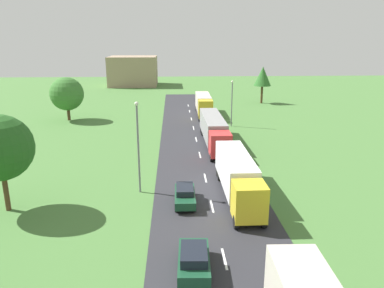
# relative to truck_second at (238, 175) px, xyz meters

# --- Properties ---
(road) EXTENTS (10.00, 140.00, 0.06)m
(road) POSITION_rel_truck_second_xyz_m (-2.43, -7.52, -2.08)
(road) COLOR #2B2B30
(road) RESTS_ON ground
(lane_marking_centre) EXTENTS (0.16, 119.28, 0.01)m
(lane_marking_centre) POSITION_rel_truck_second_xyz_m (-2.43, -12.15, -2.05)
(lane_marking_centre) COLOR white
(lane_marking_centre) RESTS_ON road
(truck_second) EXTENTS (2.54, 12.12, 3.57)m
(truck_second) POSITION_rel_truck_second_xyz_m (0.00, 0.00, 0.00)
(truck_second) COLOR yellow
(truck_second) RESTS_ON road
(truck_third) EXTENTS (2.62, 15.00, 3.58)m
(truck_third) POSITION_rel_truck_second_xyz_m (-0.27, 16.86, 0.01)
(truck_third) COLOR red
(truck_third) RESTS_ON road
(truck_fourth) EXTENTS (2.66, 11.81, 3.58)m
(truck_fourth) POSITION_rel_truck_second_xyz_m (-0.01, 36.39, 0.03)
(truck_fourth) COLOR yellow
(truck_fourth) RESTS_ON road
(car_third) EXTENTS (2.09, 4.28, 1.59)m
(car_third) POSITION_rel_truck_second_xyz_m (-4.47, -10.74, -1.23)
(car_third) COLOR #19472D
(car_third) RESTS_ON road
(car_fourth) EXTENTS (1.78, 4.28, 1.49)m
(car_fourth) POSITION_rel_truck_second_xyz_m (-4.70, -1.16, -1.27)
(car_fourth) COLOR #19472D
(car_fourth) RESTS_ON road
(lamppost_second) EXTENTS (0.36, 0.36, 8.46)m
(lamppost_second) POSITION_rel_truck_second_xyz_m (-8.77, 1.62, 2.60)
(lamppost_second) COLOR slate
(lamppost_second) RESTS_ON ground
(lamppost_third) EXTENTS (0.36, 0.36, 7.35)m
(lamppost_third) POSITION_rel_truck_second_xyz_m (3.76, 27.51, 2.03)
(lamppost_third) COLOR slate
(lamppost_third) RESTS_ON ground
(tree_elm) EXTENTS (3.71, 3.71, 7.90)m
(tree_elm) POSITION_rel_truck_second_xyz_m (13.77, 48.89, 3.69)
(tree_elm) COLOR #513823
(tree_elm) RESTS_ON ground
(tree_ash) EXTENTS (5.68, 5.68, 7.44)m
(tree_ash) POSITION_rel_truck_second_xyz_m (-23.73, 33.41, 2.48)
(tree_ash) COLOR #513823
(tree_ash) RESTS_ON ground
(distant_building) EXTENTS (13.92, 12.97, 8.56)m
(distant_building) POSITION_rel_truck_second_xyz_m (-17.39, 82.20, 2.17)
(distant_building) COLOR #9E846B
(distant_building) RESTS_ON ground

